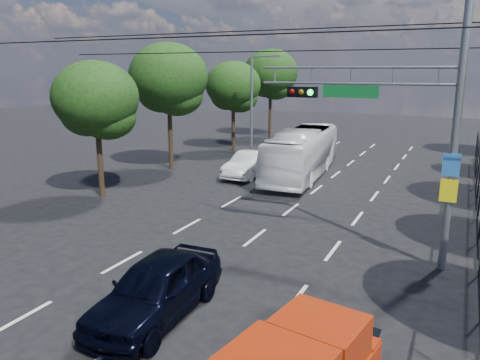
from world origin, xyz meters
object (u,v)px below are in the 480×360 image
Objects in this scene: signal_mast at (415,101)px; white_bus at (302,153)px; white_van at (249,164)px; navy_hatchback at (156,288)px.

white_bus is (-7.00, 10.69, -3.84)m from signal_mast.
signal_mast is 2.13× the size of white_van.
signal_mast is 13.34m from white_bus.
signal_mast is at bearing 48.27° from navy_hatchback.
signal_mast is 9.34m from navy_hatchback.
white_bus is (-1.79, 17.03, 0.62)m from navy_hatchback.
white_bus is at bearing 27.25° from white_van.
signal_mast is at bearing -61.86° from white_bus.
navy_hatchback is 16.30m from white_van.
signal_mast is at bearing -42.70° from white_van.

